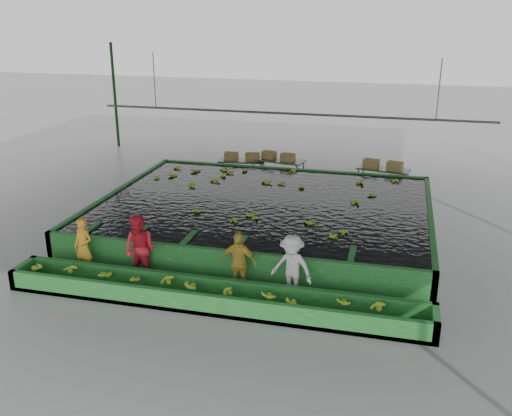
% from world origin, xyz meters
% --- Properties ---
extents(ground, '(80.00, 80.00, 0.00)m').
position_xyz_m(ground, '(0.00, 0.00, 0.00)').
color(ground, gray).
rests_on(ground, ground).
extents(shed_roof, '(20.00, 22.00, 0.04)m').
position_xyz_m(shed_roof, '(0.00, 0.00, 5.00)').
color(shed_roof, gray).
rests_on(shed_roof, shed_posts).
extents(shed_posts, '(20.00, 22.00, 5.00)m').
position_xyz_m(shed_posts, '(0.00, 0.00, 2.50)').
color(shed_posts, black).
rests_on(shed_posts, ground).
extents(flotation_tank, '(10.00, 8.00, 0.90)m').
position_xyz_m(flotation_tank, '(0.00, 1.50, 0.45)').
color(flotation_tank, '#23702B').
rests_on(flotation_tank, ground).
extents(tank_water, '(9.70, 7.70, 0.00)m').
position_xyz_m(tank_water, '(0.00, 1.50, 0.85)').
color(tank_water, black).
rests_on(tank_water, flotation_tank).
extents(sorting_trough, '(10.00, 1.00, 0.50)m').
position_xyz_m(sorting_trough, '(0.00, -3.60, 0.25)').
color(sorting_trough, '#23702B').
rests_on(sorting_trough, ground).
extents(cableway_rail, '(0.08, 0.08, 14.00)m').
position_xyz_m(cableway_rail, '(0.00, 5.00, 3.00)').
color(cableway_rail, '#59605B').
rests_on(cableway_rail, shed_roof).
extents(rail_hanger_left, '(0.04, 0.04, 2.00)m').
position_xyz_m(rail_hanger_left, '(-5.00, 5.00, 4.00)').
color(rail_hanger_left, '#59605B').
rests_on(rail_hanger_left, shed_roof).
extents(rail_hanger_right, '(0.04, 0.04, 2.00)m').
position_xyz_m(rail_hanger_right, '(5.00, 5.00, 4.00)').
color(rail_hanger_right, '#59605B').
rests_on(rail_hanger_right, shed_roof).
extents(worker_a, '(0.62, 0.48, 1.51)m').
position_xyz_m(worker_a, '(-3.69, -2.80, 0.75)').
color(worker_a, '#F4AC32').
rests_on(worker_a, ground).
extents(worker_b, '(0.94, 0.79, 1.72)m').
position_xyz_m(worker_b, '(-2.13, -2.80, 0.86)').
color(worker_b, red).
rests_on(worker_b, ground).
extents(worker_c, '(0.92, 0.41, 1.54)m').
position_xyz_m(worker_c, '(0.41, -2.80, 0.77)').
color(worker_c, gold).
rests_on(worker_c, ground).
extents(worker_d, '(1.15, 0.84, 1.60)m').
position_xyz_m(worker_d, '(1.70, -2.80, 0.80)').
color(worker_d, silver).
rests_on(worker_d, ground).
extents(packing_table_left, '(1.89, 0.92, 0.83)m').
position_xyz_m(packing_table_left, '(-2.07, 6.41, 0.42)').
color(packing_table_left, '#59605B').
rests_on(packing_table_left, ground).
extents(packing_table_mid, '(2.15, 1.19, 0.93)m').
position_xyz_m(packing_table_mid, '(-0.63, 6.49, 0.46)').
color(packing_table_mid, '#59605B').
rests_on(packing_table_mid, ground).
extents(packing_table_right, '(2.01, 1.13, 0.86)m').
position_xyz_m(packing_table_right, '(3.40, 6.40, 0.43)').
color(packing_table_right, '#59605B').
rests_on(packing_table_right, ground).
extents(box_stack_left, '(1.40, 0.53, 0.30)m').
position_xyz_m(box_stack_left, '(-2.09, 6.39, 0.83)').
color(box_stack_left, olive).
rests_on(box_stack_left, packing_table_left).
extents(box_stack_mid, '(1.38, 0.69, 0.29)m').
position_xyz_m(box_stack_mid, '(-0.63, 6.46, 0.93)').
color(box_stack_mid, olive).
rests_on(box_stack_mid, packing_table_mid).
extents(box_stack_right, '(1.50, 0.70, 0.31)m').
position_xyz_m(box_stack_right, '(3.37, 6.31, 0.86)').
color(box_stack_right, olive).
rests_on(box_stack_right, packing_table_right).
extents(floating_bananas, '(8.27, 5.64, 0.11)m').
position_xyz_m(floating_bananas, '(0.00, 2.30, 0.85)').
color(floating_bananas, '#94C226').
rests_on(floating_bananas, tank_water).
extents(trough_bananas, '(8.63, 0.58, 0.12)m').
position_xyz_m(trough_bananas, '(0.00, -3.60, 0.40)').
color(trough_bananas, '#94C226').
rests_on(trough_bananas, sorting_trough).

